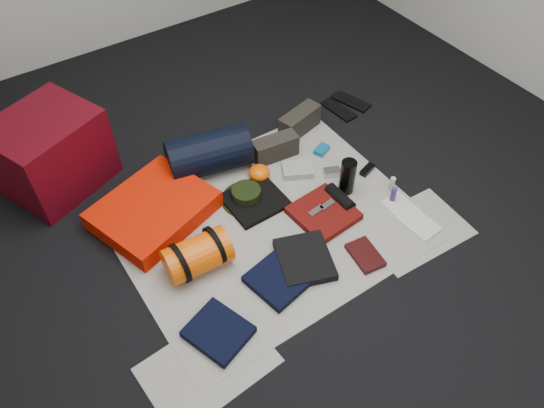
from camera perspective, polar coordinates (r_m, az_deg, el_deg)
floor at (r=3.00m, az=-0.39°, el=-2.21°), size 4.50×4.50×0.02m
newspaper_mat at (r=2.99m, az=-0.39°, el=-2.05°), size 1.60×1.30×0.01m
newspaper_sheet_front_left at (r=2.55m, az=-6.89°, el=-16.82°), size 0.61×0.44×0.00m
newspaper_sheet_front_right at (r=3.07m, az=15.10°, el=-2.72°), size 0.60×0.43×0.00m
red_cabinet at (r=3.31m, az=-22.70°, el=5.12°), size 0.69×0.64×0.46m
sleeping_pad at (r=3.05m, az=-12.60°, el=-0.60°), size 0.74×0.66×0.11m
stuff_sack at (r=2.75m, az=-8.01°, el=-5.48°), size 0.35×0.22×0.20m
sack_strap_left at (r=2.73m, az=-9.88°, el=-6.29°), size 0.02×0.22×0.22m
sack_strap_right at (r=2.77m, az=-6.22°, el=-4.46°), size 0.03×0.22×0.22m
navy_duffel at (r=3.22m, az=-6.81°, el=5.47°), size 0.54×0.36×0.26m
boonie_brim at (r=3.11m, az=-2.75°, el=0.54°), size 0.39×0.39×0.01m
boonie_crown at (r=3.08m, az=-2.78°, el=1.06°), size 0.17×0.17×0.08m
hiking_boot_left at (r=3.32m, az=0.33°, el=6.06°), size 0.30×0.14×0.14m
hiking_boot_right at (r=3.51m, az=2.99°, el=8.86°), size 0.32×0.18×0.15m
flip_flop_left at (r=3.75m, az=7.16°, el=10.02°), size 0.12×0.28×0.01m
flip_flop_right at (r=3.84m, az=8.47°, el=10.87°), size 0.18×0.30×0.02m
trousers_navy_a at (r=2.59m, az=-5.80°, el=-13.50°), size 0.32×0.34×0.04m
trousers_navy_b at (r=2.73m, az=0.47°, el=-8.28°), size 0.29×0.31×0.04m
trousers_charcoal at (r=2.81m, az=3.52°, el=-5.97°), size 0.36×0.38×0.05m
black_tshirt at (r=3.08m, az=-1.87°, el=0.39°), size 0.33×0.31×0.03m
red_shirt at (r=3.02m, az=5.56°, el=-1.00°), size 0.34×0.34×0.04m
orange_stuff_sack at (r=3.20m, az=-1.38°, el=3.38°), size 0.16×0.16×0.08m
first_aid_pouch at (r=3.25m, az=2.75°, el=3.69°), size 0.22×0.20×0.05m
water_bottle at (r=3.11m, az=8.12°, el=2.92°), size 0.10×0.10×0.23m
speaker at (r=3.09m, az=7.31°, el=0.65°), size 0.08×0.20×0.08m
compact_camera at (r=3.26m, az=6.46°, el=3.41°), size 0.12×0.10×0.04m
cyan_case at (r=3.40m, az=5.36°, el=5.83°), size 0.12×0.10×0.03m
toiletry_purple at (r=3.15m, az=12.93°, el=1.02°), size 0.03×0.03×0.10m
toiletry_clear at (r=3.21m, az=12.79°, el=2.12°), size 0.04×0.04×0.09m
paperback_book at (r=2.88m, az=10.00°, el=-5.43°), size 0.16×0.22×0.03m
map_booklet at (r=3.09m, az=15.51°, el=-2.04°), size 0.17×0.23×0.01m
map_printout at (r=3.15m, az=13.68°, el=-0.28°), size 0.15×0.19×0.01m
sunglasses at (r=3.31m, az=10.20°, el=3.65°), size 0.12×0.08×0.03m
key_cluster at (r=2.57m, az=-5.57°, el=-15.22°), size 0.09×0.09×0.01m
tape_roll at (r=3.08m, az=-1.87°, el=1.31°), size 0.05×0.05×0.04m
energy_bar_a at (r=2.99m, az=4.76°, el=-0.73°), size 0.10×0.05×0.01m
energy_bar_b at (r=3.03m, az=5.96°, el=-0.09°), size 0.10×0.05×0.01m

